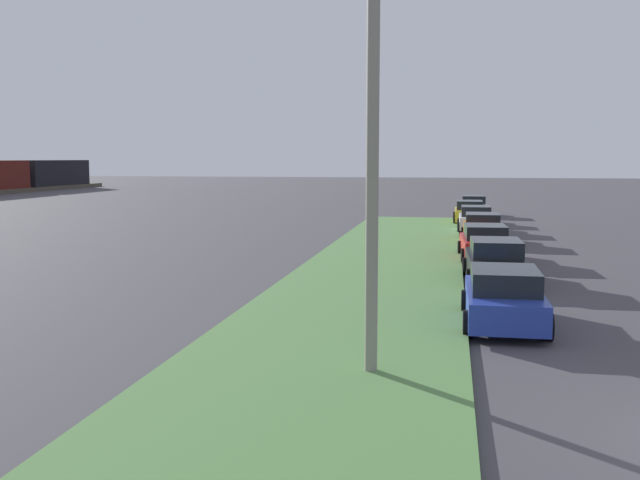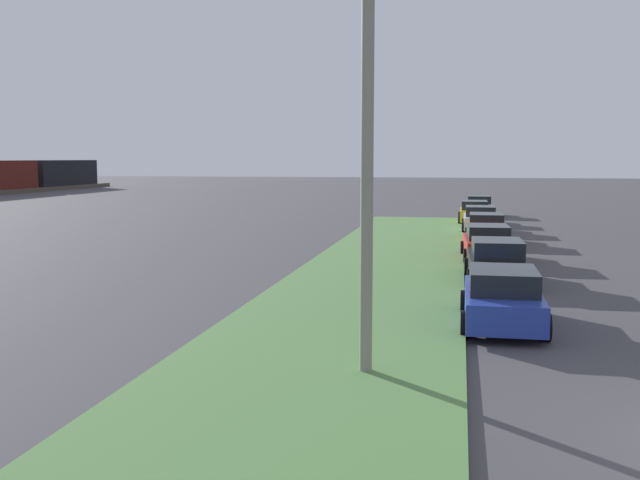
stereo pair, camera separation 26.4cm
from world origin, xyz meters
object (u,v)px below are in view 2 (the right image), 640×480
at_px(parked_car_red, 487,243).
at_px(parked_car_silver, 479,206).
at_px(parked_car_blue, 502,298).
at_px(streetlight, 386,146).
at_px(parked_car_white, 480,219).
at_px(parked_car_orange, 486,229).
at_px(parked_car_black, 497,262).
at_px(parked_car_yellow, 474,212).

distance_m(parked_car_red, parked_car_silver, 23.87).
bearing_deg(parked_car_red, parked_car_blue, 177.50).
xyz_separation_m(parked_car_red, streetlight, (-16.70, 2.48, 3.67)).
bearing_deg(parked_car_white, parked_car_orange, -178.22).
height_order(parked_car_white, streetlight, streetlight).
xyz_separation_m(parked_car_black, parked_car_silver, (29.29, -0.08, 0.00)).
distance_m(parked_car_blue, parked_car_orange, 18.42).
relative_size(parked_car_yellow, streetlight, 0.57).
distance_m(parked_car_black, parked_car_silver, 29.29).
xyz_separation_m(parked_car_yellow, parked_car_silver, (6.47, -0.43, 0.00)).
relative_size(parked_car_white, parked_car_yellow, 1.00).
xyz_separation_m(parked_car_blue, parked_car_red, (12.01, -0.04, 0.00)).
bearing_deg(streetlight, parked_car_white, -4.93).
height_order(parked_car_red, streetlight, streetlight).
height_order(parked_car_black, streetlight, streetlight).
bearing_deg(parked_car_red, parked_car_white, -2.29).
xyz_separation_m(parked_car_orange, parked_car_yellow, (11.00, 0.38, 0.00)).
distance_m(parked_car_white, parked_car_silver, 11.82).
relative_size(parked_car_red, streetlight, 0.58).
xyz_separation_m(parked_car_blue, parked_car_white, (24.07, -0.04, 0.00)).
xyz_separation_m(parked_car_black, parked_car_red, (5.41, 0.12, 0.00)).
bearing_deg(parked_car_yellow, parked_car_black, -179.30).
xyz_separation_m(parked_car_white, parked_car_silver, (11.82, -0.20, 0.00)).
bearing_deg(streetlight, parked_car_black, -12.98).
height_order(parked_car_blue, parked_car_black, same).
relative_size(parked_car_red, parked_car_yellow, 1.01).
xyz_separation_m(parked_car_red, parked_car_yellow, (17.41, 0.23, 0.00)).
height_order(parked_car_orange, parked_car_silver, same).
relative_size(parked_car_black, parked_car_yellow, 1.01).
bearing_deg(parked_car_orange, parked_car_blue, 179.97).
bearing_deg(parked_car_white, parked_car_black, -179.36).
distance_m(parked_car_orange, parked_car_white, 5.65).
bearing_deg(streetlight, parked_car_blue, -27.46).
bearing_deg(parked_car_black, parked_car_orange, -1.66).
height_order(parked_car_black, parked_car_orange, same).
bearing_deg(parked_car_silver, parked_car_yellow, 175.64).
xyz_separation_m(parked_car_black, parked_car_orange, (11.82, -0.03, 0.00)).
distance_m(parked_car_blue, parked_car_white, 24.07).
height_order(parked_car_blue, parked_car_white, same).
distance_m(parked_car_red, streetlight, 17.28).
bearing_deg(parked_car_white, parked_car_blue, -179.85).
relative_size(parked_car_blue, parked_car_silver, 1.00).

